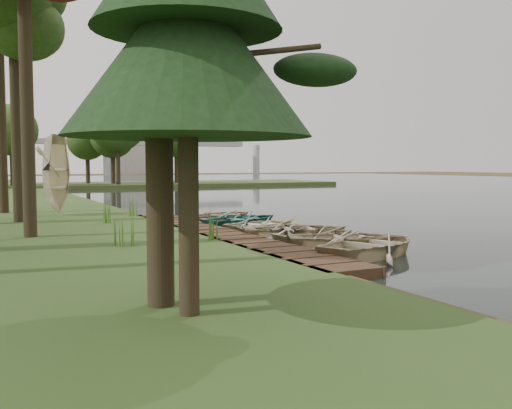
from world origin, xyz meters
name	(u,v)px	position (x,y,z in m)	size (l,w,h in m)	color
ground	(259,238)	(0.00, 0.00, 0.00)	(300.00, 300.00, 0.00)	#3D2F1D
water	(454,194)	(30.00, 20.00, 0.03)	(130.00, 200.00, 0.05)	black
boardwalk	(218,236)	(-1.60, 0.00, 0.15)	(1.60, 16.00, 0.30)	#392516
peninsula	(131,185)	(8.00, 50.00, 0.23)	(50.00, 14.00, 0.45)	#38471F
far_trees	(102,132)	(4.67, 50.00, 6.43)	(45.60, 5.60, 8.80)	black
bridge	(73,146)	(12.31, 120.00, 7.08)	(95.90, 4.00, 8.60)	#A5A5A0
building_a	(128,142)	(30.00, 140.00, 9.00)	(10.00, 8.00, 18.00)	#A5A5A0
rowboat_0	(373,242)	(0.96, -5.30, 0.45)	(2.78, 3.89, 0.81)	beige
rowboat_1	(347,236)	(1.14, -3.78, 0.43)	(2.61, 3.66, 0.76)	beige
rowboat_2	(316,232)	(1.11, -2.07, 0.37)	(2.19, 3.07, 0.64)	beige
rowboat_3	(295,228)	(0.90, -1.06, 0.43)	(2.63, 3.69, 0.76)	beige
rowboat_4	(279,226)	(0.84, 0.07, 0.37)	(2.22, 3.10, 0.64)	beige
rowboat_5	(262,223)	(0.90, 1.52, 0.38)	(2.27, 3.18, 0.66)	beige
rowboat_6	(243,218)	(0.89, 3.21, 0.43)	(2.65, 3.71, 0.77)	teal
rowboat_7	(234,218)	(0.90, 4.14, 0.36)	(2.14, 3.00, 0.62)	beige
rowboat_8	(223,214)	(1.05, 5.73, 0.40)	(2.42, 3.39, 0.70)	beige
stored_rowboat	(58,207)	(-5.66, 9.45, 0.69)	(2.66, 3.73, 0.77)	beige
tree_4	(13,13)	(-7.54, 6.96, 8.70)	(4.13, 4.13, 10.26)	black
pine_tree	(187,1)	(-6.24, -9.89, 5.11)	(3.80, 3.80, 7.86)	black
reeds_0	(211,225)	(-2.60, -1.78, 0.76)	(0.60, 0.60, 0.93)	#3F661E
reeds_1	(125,231)	(-5.32, -1.93, 0.75)	(0.60, 0.60, 0.90)	#3F661E
reeds_2	(108,211)	(-4.38, 4.80, 0.80)	(0.60, 0.60, 0.99)	#3F661E
reeds_3	(134,206)	(-2.60, 7.52, 0.76)	(0.60, 0.60, 0.91)	#3F661E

